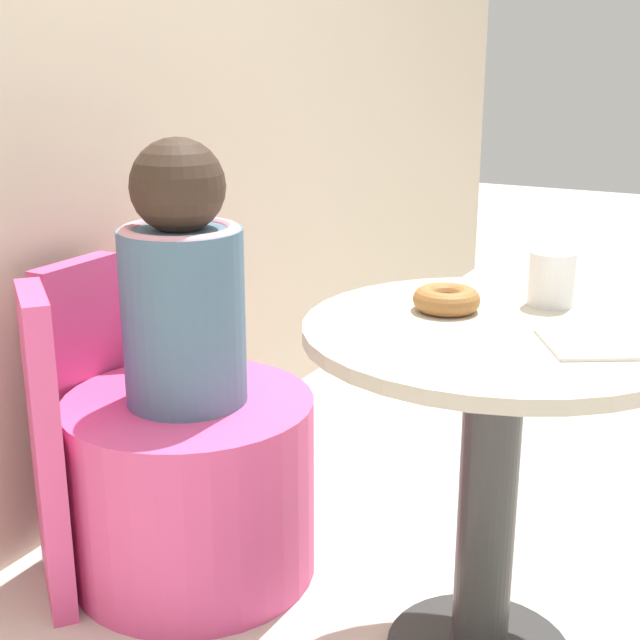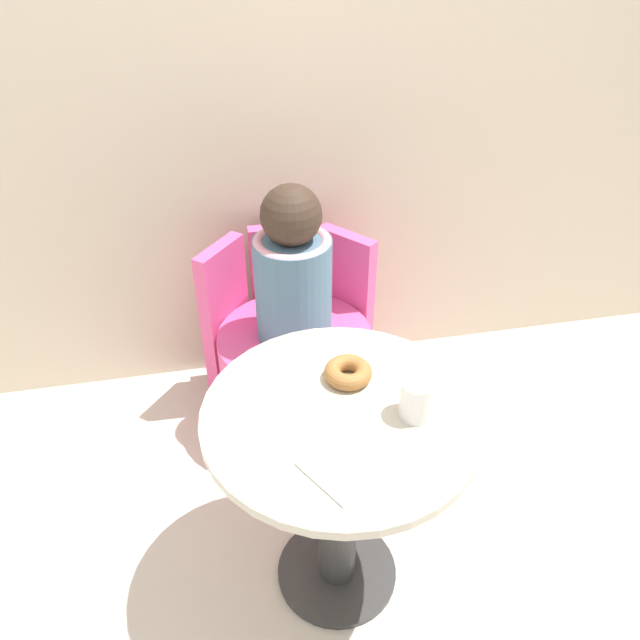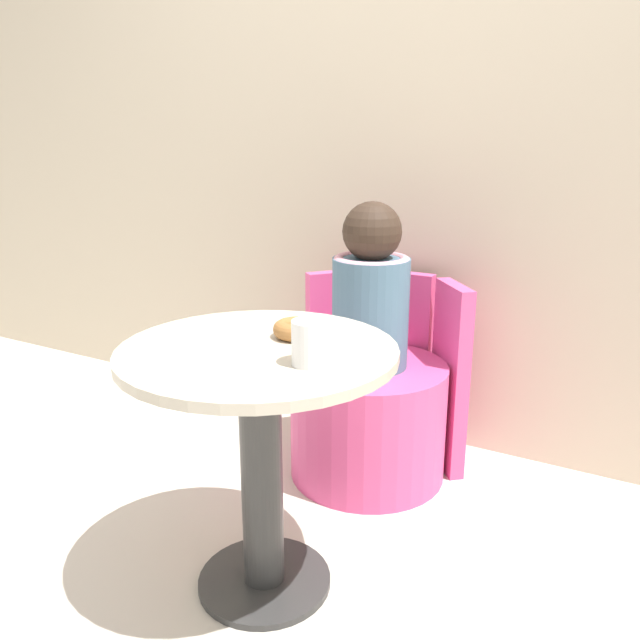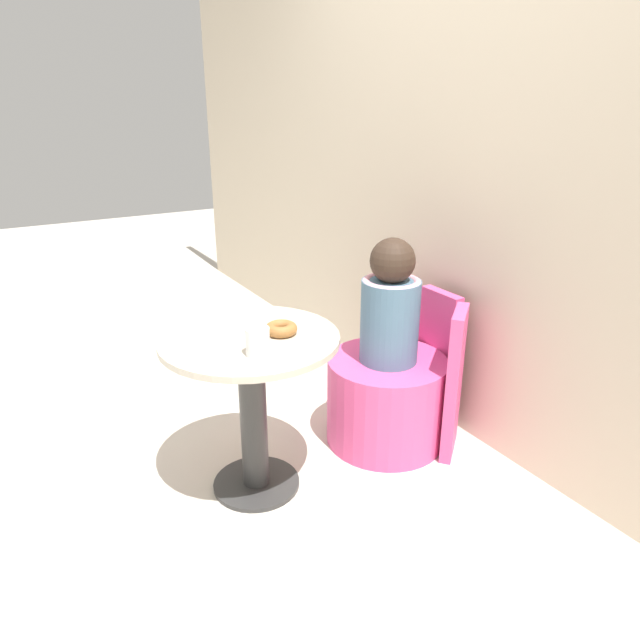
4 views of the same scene
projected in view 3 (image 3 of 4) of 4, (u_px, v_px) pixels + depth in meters
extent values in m
plane|color=beige|center=(237.00, 597.00, 1.59)|extent=(12.00, 12.00, 0.00)
cube|color=beige|center=(416.00, 118.00, 2.21)|extent=(6.00, 0.06, 2.40)
cylinder|color=#333333|center=(265.00, 580.00, 1.64)|extent=(0.35, 0.35, 0.02)
cylinder|color=#333333|center=(262.00, 473.00, 1.55)|extent=(0.10, 0.10, 0.61)
cylinder|color=beige|center=(258.00, 352.00, 1.47)|extent=(0.66, 0.66, 0.02)
cylinder|color=#E54C8C|center=(368.00, 420.00, 2.14)|extent=(0.53, 0.53, 0.40)
cube|color=#E54C8C|center=(401.00, 359.00, 2.35)|extent=(0.23, 0.05, 0.66)
cube|color=#E54C8C|center=(450.00, 378.00, 2.16)|extent=(0.18, 0.20, 0.66)
cube|color=#E54C8C|center=(336.00, 357.00, 2.36)|extent=(0.18, 0.20, 0.66)
cylinder|color=slate|center=(370.00, 313.00, 2.03)|extent=(0.25, 0.25, 0.36)
torus|color=pink|center=(371.00, 261.00, 1.99)|extent=(0.25, 0.25, 0.04)
sphere|color=#38281E|center=(372.00, 231.00, 1.96)|extent=(0.19, 0.19, 0.19)
torus|color=#9E6633|center=(297.00, 329.00, 1.53)|extent=(0.12, 0.12, 0.04)
cylinder|color=white|center=(310.00, 343.00, 1.33)|extent=(0.08, 0.08, 0.10)
cube|color=white|center=(201.00, 364.00, 1.34)|extent=(0.21, 0.21, 0.01)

